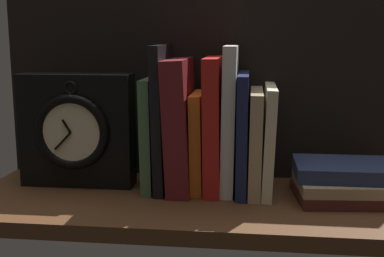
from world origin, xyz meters
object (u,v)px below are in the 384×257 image
Objects in this scene: book_maroon_dawkins at (180,124)px; book_orange_pandolfini at (199,141)px; book_green_romantic at (152,133)px; book_stack_side at (345,182)px; book_white_catcher at (230,119)px; book_tan_shortstories at (255,141)px; book_red_requiem at (214,124)px; book_navy_bierce at (243,132)px; book_cream_twain at (268,139)px; framed_clock at (77,130)px; book_black_skeptic at (163,117)px.

book_maroon_dawkins is 4.38cm from book_orange_pandolfini.
book_stack_side is at bearing -5.55° from book_green_romantic.
book_white_catcher is 1.43× the size of book_tan_shortstories.
book_red_requiem reaches higher than book_orange_pandolfini.
book_red_requiem is at bearing 0.00° from book_orange_pandolfini.
book_green_romantic is 34.32cm from book_stack_side.
book_navy_bierce reaches higher than book_cream_twain.
book_navy_bierce is (2.32, 0.00, -2.34)cm from book_white_catcher.
framed_clock reaches higher than book_stack_side.
book_orange_pandolfini is (3.24, -0.00, -2.95)cm from book_maroon_dawkins.
book_cream_twain is (18.56, 0.00, -3.46)cm from book_black_skeptic.
book_stack_side is (17.29, -3.25, -7.38)cm from book_navy_bierce.
book_tan_shortstories is 16.48cm from book_stack_side.
book_navy_bierce is 1.15× the size of book_stack_side.
book_black_skeptic is 1.23× the size of book_navy_bierce.
book_black_skeptic reaches higher than framed_clock.
book_black_skeptic reaches higher than book_red_requiem.
book_orange_pandolfini is 7.97cm from book_navy_bierce.
book_white_catcher is 1.42× the size of book_stack_side.
book_green_romantic is 16.18cm from book_navy_bierce.
book_black_skeptic is 15.91cm from framed_clock.
book_white_catcher reaches higher than book_cream_twain.
book_stack_side is (33.46, -3.25, -6.90)cm from book_green_romantic.
book_navy_bierce is at bearing 1.85° from framed_clock.
book_maroon_dawkins is at bearing 180.00° from book_navy_bierce.
framed_clock is at bearing -175.95° from book_green_romantic.
book_red_requiem is (5.91, -0.00, 0.15)cm from book_maroon_dawkins.
book_maroon_dawkins reaches higher than framed_clock.
book_stack_side is at bearing -5.91° from book_black_skeptic.
book_cream_twain is (15.47, -0.00, -2.26)cm from book_maroon_dawkins.
book_black_skeptic is at bearing -180.00° from book_navy_bierce.
book_maroon_dawkins is at bearing 180.00° from book_cream_twain.
book_green_romantic is 0.95× the size of book_navy_bierce.
book_orange_pandolfini is at bearing 180.00° from book_cream_twain.
book_orange_pandolfini is 0.73× the size of book_red_requiem.
book_maroon_dawkins reaches higher than book_cream_twain.
book_stack_side is (12.83, -3.25, -6.31)cm from book_cream_twain.
book_navy_bierce is at bearing 0.00° from book_maroon_dawkins.
book_black_skeptic is 33.04cm from book_stack_side.
book_cream_twain reaches higher than book_tan_shortstories.
framed_clock is at bearing -178.39° from book_cream_twain.
book_navy_bierce is (11.01, 0.00, -1.19)cm from book_maroon_dawkins.
book_red_requiem is at bearing 171.74° from book_stack_side.
framed_clock is (-18.78, -0.96, -1.30)cm from book_maroon_dawkins.
book_tan_shortstories is at bearing 0.00° from book_orange_pandolfini.
book_orange_pandolfini is 25.88cm from book_stack_side.
book_green_romantic is at bearing 180.00° from book_orange_pandolfini.
book_red_requiem is at bearing 180.00° from book_tan_shortstories.
book_orange_pandolfini is 0.83× the size of book_navy_bierce.
book_cream_twain is (9.56, 0.00, -2.41)cm from book_red_requiem.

